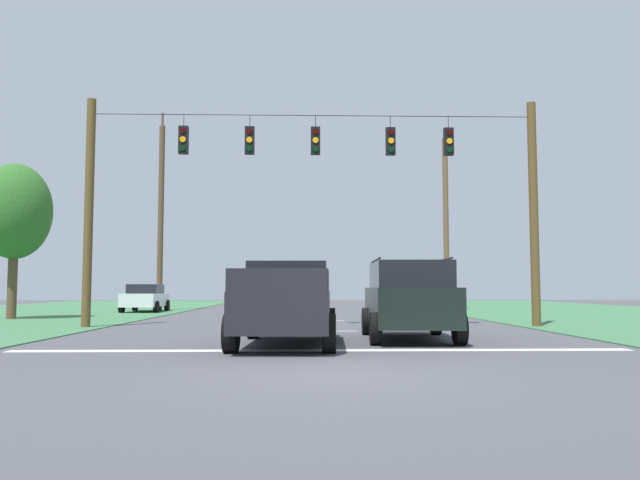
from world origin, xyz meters
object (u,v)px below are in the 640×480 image
(overhead_signal_span, at_px, (314,196))
(utility_pole_near_left, at_px, (161,215))
(distant_car_crossing_white, at_px, (145,298))
(utility_pole_mid_right, at_px, (446,221))
(suv_black, at_px, (409,298))
(tree_roadside_right, at_px, (15,212))
(pickup_truck, at_px, (287,303))

(overhead_signal_span, bearing_deg, utility_pole_near_left, 118.96)
(distant_car_crossing_white, distance_m, utility_pole_near_left, 5.26)
(distant_car_crossing_white, bearing_deg, utility_pole_mid_right, 7.62)
(utility_pole_mid_right, bearing_deg, distant_car_crossing_white, -172.38)
(suv_black, relative_size, tree_roadside_right, 0.74)
(utility_pole_mid_right, bearing_deg, suv_black, -105.44)
(utility_pole_near_left, bearing_deg, distant_car_crossing_white, -97.25)
(pickup_truck, relative_size, suv_black, 1.13)
(suv_black, xyz_separation_m, distant_car_crossing_white, (-11.33, 18.75, -0.27))
(pickup_truck, distance_m, distant_car_crossing_white, 21.75)
(pickup_truck, bearing_deg, utility_pole_mid_right, 68.33)
(pickup_truck, bearing_deg, suv_black, 23.95)
(pickup_truck, bearing_deg, overhead_signal_span, 83.27)
(distant_car_crossing_white, bearing_deg, suv_black, -58.85)
(overhead_signal_span, xyz_separation_m, utility_pole_near_left, (-8.73, 15.77, 1.16))
(pickup_truck, relative_size, utility_pole_near_left, 0.47)
(suv_black, bearing_deg, utility_pole_near_left, 117.91)
(suv_black, distance_m, utility_pole_mid_right, 22.24)
(pickup_truck, height_order, tree_roadside_right, tree_roadside_right)
(suv_black, xyz_separation_m, utility_pole_near_left, (-11.06, 20.89, 4.53))
(tree_roadside_right, bearing_deg, suv_black, -35.55)
(suv_black, xyz_separation_m, utility_pole_mid_right, (5.81, 21.05, 4.22))
(distant_car_crossing_white, distance_m, utility_pole_mid_right, 17.87)
(utility_pole_mid_right, relative_size, utility_pole_near_left, 0.94)
(suv_black, xyz_separation_m, tree_roadside_right, (-14.91, 10.66, 3.47))
(pickup_truck, relative_size, distant_car_crossing_white, 1.27)
(overhead_signal_span, height_order, utility_pole_near_left, utility_pole_near_left)
(utility_pole_mid_right, bearing_deg, overhead_signal_span, -117.08)
(overhead_signal_span, xyz_separation_m, suv_black, (2.33, -5.11, -3.37))
(overhead_signal_span, height_order, suv_black, overhead_signal_span)
(overhead_signal_span, bearing_deg, pickup_truck, -96.73)
(pickup_truck, distance_m, tree_roadside_right, 17.23)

